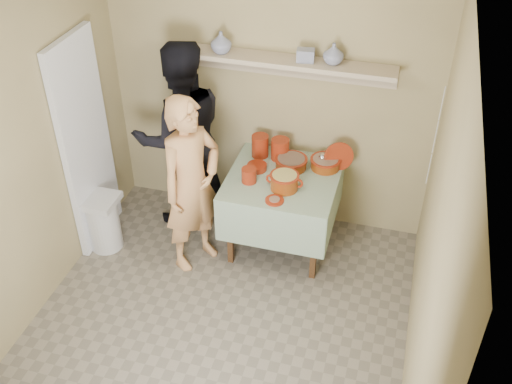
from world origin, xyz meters
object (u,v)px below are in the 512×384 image
(serving_table, at_px, (283,188))
(trash_bin, at_px, (103,222))
(person_cook, at_px, (192,185))
(cazuela_rice, at_px, (284,180))
(person_helper, at_px, (182,137))

(serving_table, bearing_deg, trash_bin, -162.74)
(trash_bin, bearing_deg, serving_table, 17.26)
(person_cook, bearing_deg, trash_bin, 124.07)
(cazuela_rice, relative_size, trash_bin, 0.59)
(person_cook, xyz_separation_m, serving_table, (0.70, 0.42, -0.18))
(person_cook, relative_size, trash_bin, 2.95)
(person_cook, height_order, person_helper, person_helper)
(cazuela_rice, height_order, trash_bin, cazuela_rice)
(person_helper, distance_m, serving_table, 1.05)
(serving_table, height_order, cazuela_rice, cazuela_rice)
(cazuela_rice, bearing_deg, trash_bin, -168.71)
(person_helper, height_order, serving_table, person_helper)
(trash_bin, bearing_deg, cazuela_rice, 11.29)
(serving_table, bearing_deg, person_cook, -148.96)
(person_helper, height_order, cazuela_rice, person_helper)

